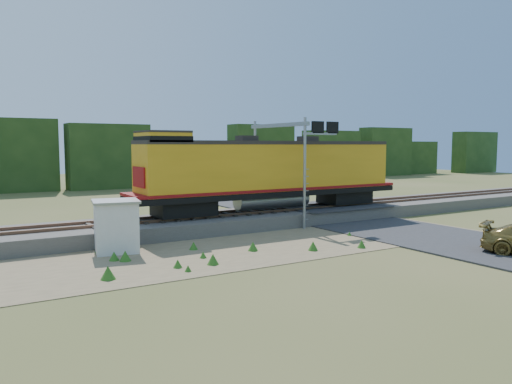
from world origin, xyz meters
TOP-DOWN VIEW (x-y plane):
  - ground at (0.00, 0.00)m, footprint 140.00×140.00m
  - ballast at (0.00, 6.00)m, footprint 70.00×5.00m
  - rails at (0.00, 6.00)m, footprint 70.00×1.54m
  - dirt_shoulder at (-2.00, 0.50)m, footprint 26.00×8.00m
  - road at (7.00, 0.74)m, footprint 7.00×66.00m
  - tree_line_north at (0.00, 38.00)m, footprint 130.00×3.00m
  - weed_clumps at (-3.50, 0.10)m, footprint 15.00×6.20m
  - locomotive at (2.02, 6.00)m, footprint 18.58×2.83m
  - shed at (-8.59, 2.63)m, footprint 2.39×2.39m
  - signal_gantry at (3.05, 5.35)m, footprint 2.61×6.20m

SIDE VIEW (x-z plane):
  - ground at x=0.00m, z-range 0.00..0.00m
  - weed_clumps at x=-3.50m, z-range -0.28..0.28m
  - dirt_shoulder at x=-2.00m, z-range 0.00..0.03m
  - road at x=7.00m, z-range -0.34..0.52m
  - ballast at x=0.00m, z-range 0.00..0.80m
  - rails at x=0.00m, z-range 0.80..0.96m
  - shed at x=-8.59m, z-range 0.02..2.45m
  - tree_line_north at x=0.00m, z-range -0.18..6.32m
  - locomotive at x=2.02m, z-range 0.93..5.72m
  - signal_gantry at x=3.05m, z-range 1.68..8.27m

